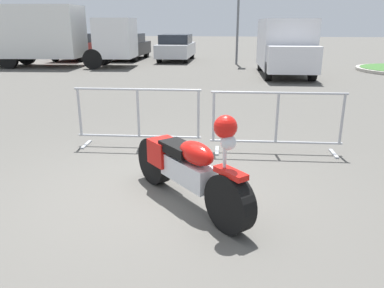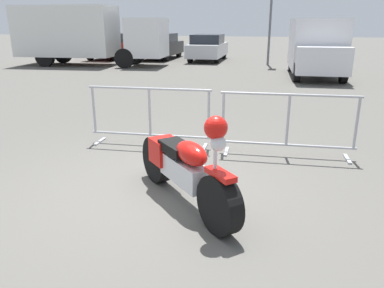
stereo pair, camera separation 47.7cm
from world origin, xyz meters
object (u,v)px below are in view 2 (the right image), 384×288
at_px(crowd_barrier_near, 150,116).
at_px(parked_car_black, 161,46).
at_px(pedestrian, 313,45).
at_px(box_truck, 83,33).
at_px(delivery_van, 316,46).
at_px(crowd_barrier_far, 288,124).
at_px(motorcycle, 184,167).
at_px(parked_car_silver, 208,47).
at_px(parked_car_red, 111,46).

xyz_separation_m(crowd_barrier_near, parked_car_black, (-5.36, 16.50, 0.22)).
relative_size(crowd_barrier_near, pedestrian, 1.32).
xyz_separation_m(box_truck, pedestrian, (11.76, 5.18, -0.72)).
bearing_deg(box_truck, crowd_barrier_near, -61.52).
xyz_separation_m(delivery_van, parked_car_black, (-8.81, 5.93, -0.47)).
bearing_deg(crowd_barrier_far, delivery_van, 84.42).
bearing_deg(crowd_barrier_near, motorcycle, -59.95).
distance_m(box_truck, pedestrian, 12.87).
bearing_deg(box_truck, parked_car_silver, 29.79).
xyz_separation_m(crowd_barrier_near, delivery_van, (3.45, 10.57, 0.69)).
bearing_deg(crowd_barrier_far, crowd_barrier_near, 180.00).
relative_size(parked_car_red, pedestrian, 2.68).
xyz_separation_m(parked_car_silver, pedestrian, (6.00, 1.14, 0.16)).
height_order(motorcycle, parked_car_silver, parked_car_silver).
distance_m(crowd_barrier_near, pedestrian, 17.62).
distance_m(box_truck, parked_car_red, 4.09).
bearing_deg(parked_car_black, delivery_van, -125.54).
relative_size(parked_car_silver, pedestrian, 2.66).
distance_m(box_truck, delivery_van, 11.59).
xyz_separation_m(crowd_barrier_near, crowd_barrier_far, (2.42, 0.00, 0.00)).
relative_size(box_truck, parked_car_red, 1.74).
height_order(box_truck, delivery_van, box_truck).
bearing_deg(parked_car_silver, parked_car_red, 89.05).
xyz_separation_m(crowd_barrier_far, parked_car_silver, (-4.70, 16.08, 0.21)).
bearing_deg(parked_car_silver, delivery_van, -135.48).
relative_size(parked_car_black, pedestrian, 2.70).
relative_size(delivery_van, parked_car_red, 1.12).
bearing_deg(crowd_barrier_far, parked_car_silver, 106.29).
xyz_separation_m(motorcycle, parked_car_silver, (-3.49, 18.17, 0.28)).
height_order(motorcycle, parked_car_black, parked_car_black).
relative_size(box_truck, parked_car_black, 1.73).
bearing_deg(pedestrian, box_truck, 175.71).
bearing_deg(crowd_barrier_far, motorcycle, -120.06).
bearing_deg(box_truck, crowd_barrier_far, -54.29).
xyz_separation_m(crowd_barrier_near, parked_car_silver, (-2.28, 16.08, 0.21)).
bearing_deg(parked_car_black, box_truck, 147.39).
distance_m(delivery_van, parked_car_silver, 7.97).
xyz_separation_m(motorcycle, crowd_barrier_far, (1.21, 2.09, 0.07)).
height_order(delivery_van, pedestrian, delivery_van).
bearing_deg(box_truck, parked_car_red, 90.37).
relative_size(parked_car_black, parked_car_silver, 1.01).
bearing_deg(motorcycle, parked_car_silver, 147.46).
height_order(crowd_barrier_near, parked_car_red, parked_car_red).
height_order(crowd_barrier_near, pedestrian, pedestrian).
distance_m(crowd_barrier_near, box_truck, 14.52).
distance_m(crowd_barrier_near, parked_car_black, 17.35).
bearing_deg(crowd_barrier_near, parked_car_black, 108.01).
distance_m(crowd_barrier_near, parked_car_red, 18.10).
height_order(motorcycle, box_truck, box_truck).
relative_size(crowd_barrier_near, parked_car_silver, 0.50).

